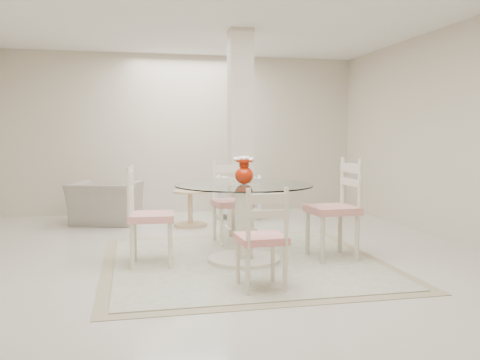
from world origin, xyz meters
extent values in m
plane|color=beige|center=(0.00, 0.00, 0.00)|extent=(7.00, 7.00, 0.00)
cube|color=beige|center=(0.00, 3.50, 1.35)|extent=(6.00, 0.02, 2.70)
cube|color=beige|center=(0.00, -3.50, 1.35)|extent=(6.00, 0.02, 2.70)
cube|color=beige|center=(3.00, 0.00, 1.35)|extent=(0.02, 7.00, 2.70)
cube|color=white|center=(0.00, 0.00, 2.70)|extent=(6.00, 7.00, 0.02)
cube|color=beige|center=(0.50, 1.30, 1.35)|extent=(0.30, 0.30, 2.70)
cube|color=tan|center=(0.22, -0.18, 0.00)|extent=(2.89, 2.89, 0.01)
cube|color=beige|center=(0.22, -0.18, 0.01)|extent=(2.65, 2.65, 0.01)
cylinder|color=#F7EACB|center=(0.22, -0.18, 0.03)|extent=(0.75, 0.75, 0.05)
cylinder|color=#F7EACB|center=(0.22, -0.18, 0.43)|extent=(0.19, 0.19, 0.77)
cylinder|color=#F7EACB|center=(0.22, -0.18, 0.80)|extent=(0.31, 0.31, 0.03)
cylinder|color=white|center=(0.22, -0.18, 0.82)|extent=(1.43, 1.43, 0.01)
ellipsoid|color=#A11B04|center=(0.22, -0.18, 0.91)|extent=(0.19, 0.19, 0.18)
cylinder|color=#A11B04|center=(0.22, -0.18, 1.03)|extent=(0.10, 0.10, 0.05)
cylinder|color=#A11B04|center=(0.22, -0.18, 1.06)|extent=(0.16, 0.16, 0.02)
ellipsoid|color=white|center=(0.22, -0.18, 1.09)|extent=(0.11, 0.11, 0.05)
ellipsoid|color=white|center=(0.28, -0.16, 1.07)|extent=(0.11, 0.11, 0.05)
ellipsoid|color=white|center=(0.17, -0.15, 1.08)|extent=(0.11, 0.11, 0.05)
cylinder|color=beige|center=(0.96, -0.06, 0.25)|extent=(0.05, 0.05, 0.50)
cylinder|color=beige|center=(0.98, -0.45, 0.25)|extent=(0.05, 0.05, 0.50)
cylinder|color=beige|center=(1.35, -0.04, 0.25)|extent=(0.05, 0.05, 0.50)
cylinder|color=beige|center=(1.37, -0.43, 0.25)|extent=(0.05, 0.05, 0.50)
cube|color=red|center=(1.17, -0.25, 0.54)|extent=(0.51, 0.51, 0.08)
cube|color=beige|center=(1.38, -0.23, 0.90)|extent=(0.07, 0.44, 0.59)
cylinder|color=#F7F0CB|center=(0.11, 0.57, 0.23)|extent=(0.04, 0.04, 0.47)
cylinder|color=#F7F0CB|center=(0.48, 0.60, 0.23)|extent=(0.04, 0.04, 0.47)
cylinder|color=#F7F0CB|center=(0.09, 0.93, 0.23)|extent=(0.04, 0.04, 0.47)
cylinder|color=#F7F0CB|center=(0.45, 0.96, 0.23)|extent=(0.04, 0.04, 0.47)
cube|color=#B52313|center=(0.28, 0.77, 0.50)|extent=(0.48, 0.48, 0.07)
cube|color=#F7F0CB|center=(0.27, 0.97, 0.84)|extent=(0.41, 0.07, 0.55)
cylinder|color=#EFE6C4|center=(-0.56, -0.31, 0.23)|extent=(0.04, 0.04, 0.47)
cylinder|color=#EFE6C4|center=(-0.53, 0.05, 0.23)|extent=(0.04, 0.04, 0.47)
cylinder|color=#EFE6C4|center=(-0.92, -0.29, 0.23)|extent=(0.04, 0.04, 0.47)
cylinder|color=#EFE6C4|center=(-0.90, 0.08, 0.23)|extent=(0.04, 0.04, 0.47)
cube|color=#B21812|center=(-0.73, -0.12, 0.50)|extent=(0.48, 0.48, 0.07)
cube|color=#EFE6C4|center=(-0.93, -0.10, 0.85)|extent=(0.07, 0.41, 0.55)
cylinder|color=beige|center=(0.31, -0.96, 0.21)|extent=(0.04, 0.04, 0.41)
cylinder|color=beige|center=(-0.01, -0.98, 0.21)|extent=(0.04, 0.04, 0.41)
cylinder|color=beige|center=(0.32, -1.29, 0.21)|extent=(0.04, 0.04, 0.41)
cylinder|color=beige|center=(0.00, -1.30, 0.21)|extent=(0.04, 0.04, 0.41)
cube|color=red|center=(0.16, -1.13, 0.45)|extent=(0.41, 0.41, 0.06)
cube|color=beige|center=(0.16, -1.31, 0.75)|extent=(0.36, 0.06, 0.49)
imported|color=gray|center=(-1.31, 2.54, 0.31)|extent=(1.17, 1.08, 0.63)
imported|color=white|center=(0.80, 2.81, 0.34)|extent=(0.89, 0.90, 0.69)
cylinder|color=#CDBB7E|center=(-0.08, 2.10, 0.02)|extent=(0.48, 0.48, 0.04)
cylinder|color=#CDBB7E|center=(-0.08, 2.10, 0.26)|extent=(0.07, 0.07, 0.46)
cylinder|color=#CDBB7E|center=(-0.08, 2.10, 0.51)|extent=(0.50, 0.50, 0.03)
camera|label=1|loc=(-0.92, -5.28, 1.32)|focal=38.00mm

